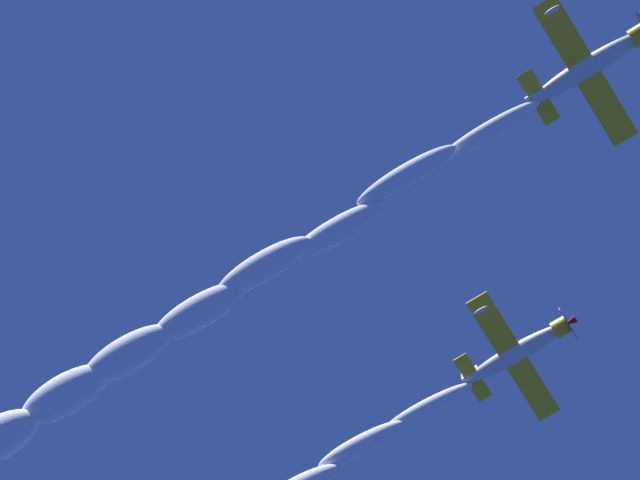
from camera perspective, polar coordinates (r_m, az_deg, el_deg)
The scene contains 3 objects.
airplane_lead at distance 60.52m, azimuth 13.38°, elevation 8.50°, with size 6.88×6.93×2.83m.
airplane_left_wingman at distance 66.88m, azimuth 9.90°, elevation -5.49°, with size 6.96×6.91×2.65m.
smoke_trail_lead at distance 64.84m, azimuth -11.01°, elevation -6.66°, with size 30.15×33.54×4.05m.
Camera 1 is at (16.60, 11.58, 2.02)m, focal length 64.16 mm.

